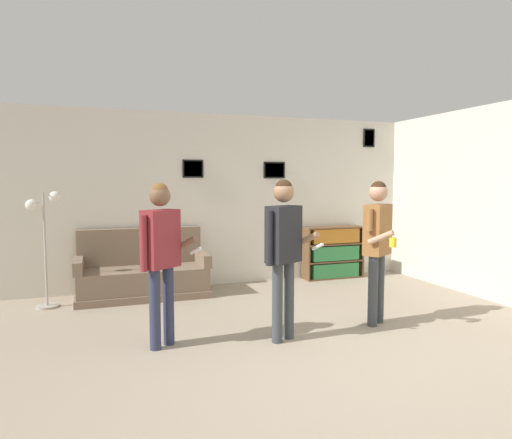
# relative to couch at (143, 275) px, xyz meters

# --- Properties ---
(ground_plane) EXTENTS (20.00, 20.00, 0.00)m
(ground_plane) POSITION_rel_couch_xyz_m (1.45, -3.37, -0.31)
(ground_plane) COLOR gray
(wall_back) EXTENTS (8.50, 0.08, 2.70)m
(wall_back) POSITION_rel_couch_xyz_m (1.45, 0.41, 1.05)
(wall_back) COLOR silver
(wall_back) RESTS_ON ground_plane
(wall_right) EXTENTS (0.06, 6.15, 2.70)m
(wall_right) POSITION_rel_couch_xyz_m (4.53, -1.50, 1.04)
(wall_right) COLOR silver
(wall_right) RESTS_ON ground_plane
(couch) EXTENTS (1.84, 0.80, 0.96)m
(couch) POSITION_rel_couch_xyz_m (0.00, 0.00, 0.00)
(couch) COLOR #7A6651
(couch) RESTS_ON ground_plane
(bookshelf) EXTENTS (1.05, 0.30, 0.88)m
(bookshelf) POSITION_rel_couch_xyz_m (3.18, 0.19, 0.13)
(bookshelf) COLOR brown
(bookshelf) RESTS_ON ground_plane
(floor_lamp) EXTENTS (0.43, 0.28, 1.52)m
(floor_lamp) POSITION_rel_couch_xyz_m (-1.25, -0.19, 0.69)
(floor_lamp) COLOR #ADA89E
(floor_lamp) RESTS_ON ground_plane
(person_player_foreground_left) EXTENTS (0.60, 0.37, 1.64)m
(person_player_foreground_left) POSITION_rel_couch_xyz_m (-0.02, -2.13, 0.69)
(person_player_foreground_left) COLOR #2D334C
(person_player_foreground_left) RESTS_ON ground_plane
(person_player_foreground_center) EXTENTS (0.59, 0.39, 1.67)m
(person_player_foreground_center) POSITION_rel_couch_xyz_m (1.20, -2.36, 0.72)
(person_player_foreground_center) COLOR #3D4247
(person_player_foreground_center) RESTS_ON ground_plane
(person_watcher_holding_cup) EXTENTS (0.43, 0.56, 1.66)m
(person_watcher_holding_cup) POSITION_rel_couch_xyz_m (2.42, -2.22, 0.71)
(person_watcher_holding_cup) COLOR #3D4247
(person_watcher_holding_cup) RESTS_ON ground_plane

